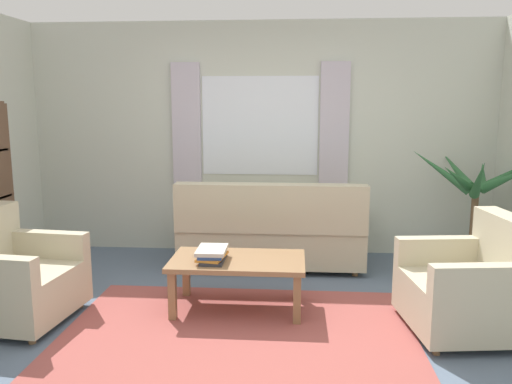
# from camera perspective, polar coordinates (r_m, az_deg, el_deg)

# --- Properties ---
(ground_plane) EXTENTS (6.24, 6.24, 0.00)m
(ground_plane) POSITION_cam_1_polar(r_m,az_deg,el_deg) (4.03, -1.90, -15.17)
(ground_plane) COLOR slate
(wall_back) EXTENTS (5.32, 0.12, 2.60)m
(wall_back) POSITION_cam_1_polar(r_m,az_deg,el_deg) (5.92, 0.47, 5.88)
(wall_back) COLOR beige
(wall_back) RESTS_ON ground_plane
(window_with_curtains) EXTENTS (1.98, 0.07, 1.40)m
(window_with_curtains) POSITION_cam_1_polar(r_m,az_deg,el_deg) (5.83, 0.42, 7.30)
(window_with_curtains) COLOR white
(area_rug) EXTENTS (2.62, 1.77, 0.01)m
(area_rug) POSITION_cam_1_polar(r_m,az_deg,el_deg) (4.03, -1.90, -15.10)
(area_rug) COLOR #9E4C47
(area_rug) RESTS_ON ground_plane
(couch) EXTENTS (1.90, 0.82, 0.92)m
(couch) POSITION_cam_1_polar(r_m,az_deg,el_deg) (5.41, 1.72, -4.50)
(couch) COLOR #BCB293
(couch) RESTS_ON ground_plane
(armchair_left) EXTENTS (0.90, 0.92, 0.88)m
(armchair_left) POSITION_cam_1_polar(r_m,az_deg,el_deg) (4.52, -25.50, -8.51)
(armchair_left) COLOR #BCB293
(armchair_left) RESTS_ON ground_plane
(armchair_right) EXTENTS (0.92, 0.94, 0.88)m
(armchair_right) POSITION_cam_1_polar(r_m,az_deg,el_deg) (4.21, 22.74, -9.63)
(armchair_right) COLOR #BCB293
(armchair_right) RESTS_ON ground_plane
(coffee_table) EXTENTS (1.10, 0.64, 0.44)m
(coffee_table) POSITION_cam_1_polar(r_m,az_deg,el_deg) (4.29, -2.03, -8.10)
(coffee_table) COLOR olive
(coffee_table) RESTS_ON ground_plane
(book_stack_on_table) EXTENTS (0.24, 0.34, 0.10)m
(book_stack_on_table) POSITION_cam_1_polar(r_m,az_deg,el_deg) (4.22, -4.87, -6.87)
(book_stack_on_table) COLOR #2D2D33
(book_stack_on_table) RESTS_ON coffee_table
(potted_plant) EXTENTS (1.29, 1.22, 1.26)m
(potted_plant) POSITION_cam_1_polar(r_m,az_deg,el_deg) (5.70, 22.89, -2.03)
(potted_plant) COLOR #B7B2A8
(potted_plant) RESTS_ON ground_plane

